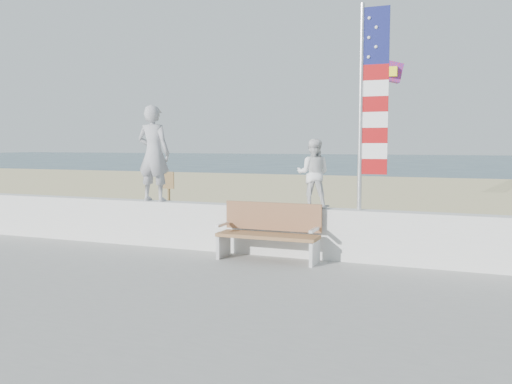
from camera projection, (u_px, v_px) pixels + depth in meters
ground at (201, 288)px, 8.37m from camera, size 220.00×220.00×0.00m
sand at (335, 215)px, 16.71m from camera, size 90.00×40.00×0.08m
seawall at (250, 229)px, 10.17m from camera, size 30.00×0.35×0.90m
adult at (154, 153)px, 10.80m from camera, size 0.70×0.46×1.91m
child at (313, 174)px, 9.63m from camera, size 0.66×0.54×1.23m
bench at (269, 231)px, 9.54m from camera, size 1.80×0.57×1.00m
flag at (368, 98)px, 9.17m from camera, size 0.50×0.08×3.50m
parafoil_kite at (385, 70)px, 12.32m from camera, size 0.88×0.54×0.59m
sign at (169, 196)px, 13.41m from camera, size 0.32×0.07×1.46m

